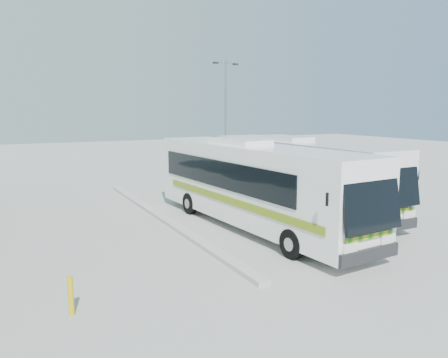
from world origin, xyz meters
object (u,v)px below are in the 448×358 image
coach_main (253,183)px  bollard (71,296)px  lamppost (226,114)px  coach_adjacent (297,172)px

coach_main → bollard: size_ratio=12.88×
lamppost → bollard: bearing=-135.2°
coach_main → bollard: 8.87m
coach_adjacent → bollard: bearing=-150.7°
lamppost → bollard: (-12.20, -15.87, -3.83)m
lamppost → coach_main: bearing=-120.3°
lamppost → bollard: 20.38m
coach_main → bollard: coach_main is taller
coach_adjacent → bollard: (-10.95, -6.36, -1.27)m
coach_main → coach_adjacent: size_ratio=1.03×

